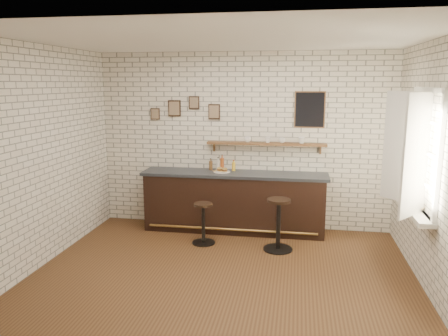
{
  "coord_description": "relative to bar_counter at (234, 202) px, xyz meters",
  "views": [
    {
      "loc": [
        0.92,
        -5.37,
        2.49
      ],
      "look_at": [
        -0.15,
        0.9,
        1.24
      ],
      "focal_mm": 35.0,
      "sensor_mm": 36.0,
      "label": 1
    }
  ],
  "objects": [
    {
      "name": "sandwich_plate",
      "position": [
        -0.21,
        0.01,
        0.51
      ],
      "size": [
        0.28,
        0.28,
        0.01
      ],
      "primitive_type": "cylinder",
      "color": "white",
      "rests_on": "bar_counter"
    },
    {
      "name": "wall_shelf",
      "position": [
        0.51,
        0.2,
        0.97
      ],
      "size": [
        2.0,
        0.18,
        0.18
      ],
      "color": "brown",
      "rests_on": "ground"
    },
    {
      "name": "casement_window",
      "position": [
        2.46,
        -1.4,
        1.14
      ],
      "size": [
        0.4,
        1.3,
        1.56
      ],
      "color": "white",
      "rests_on": "ground"
    },
    {
      "name": "bar_stool_left",
      "position": [
        -0.38,
        -0.69,
        -0.16
      ],
      "size": [
        0.36,
        0.36,
        0.65
      ],
      "color": "black",
      "rests_on": "ground"
    },
    {
      "name": "potato_chips",
      "position": [
        -0.23,
        0.01,
        0.52
      ],
      "size": [
        0.26,
        0.2,
        0.0
      ],
      "color": "#E8B851",
      "rests_on": "sandwich_plate"
    },
    {
      "name": "bar_counter",
      "position": [
        0.0,
        0.0,
        0.0
      ],
      "size": [
        3.1,
        0.65,
        1.01
      ],
      "color": "black",
      "rests_on": "ground"
    },
    {
      "name": "bitters_bottle_amber",
      "position": [
        -0.23,
        0.16,
        0.61
      ],
      "size": [
        0.07,
        0.07,
        0.27
      ],
      "color": "#984318",
      "rests_on": "bar_counter"
    },
    {
      "name": "bar_stool_right",
      "position": [
        0.78,
        -0.77,
        -0.08
      ],
      "size": [
        0.45,
        0.45,
        0.79
      ],
      "color": "black",
      "rests_on": "ground"
    },
    {
      "name": "condiment_bottle_yellow",
      "position": [
        -0.03,
        0.16,
        0.58
      ],
      "size": [
        0.06,
        0.06,
        0.19
      ],
      "color": "gold",
      "rests_on": "bar_counter"
    },
    {
      "name": "book_lower",
      "position": [
        2.49,
        -1.42,
        0.43
      ],
      "size": [
        0.22,
        0.25,
        0.02
      ],
      "primitive_type": "imported",
      "rotation": [
        0.0,
        0.0,
        0.31
      ],
      "color": "tan",
      "rests_on": "window_sill"
    },
    {
      "name": "bitters_bottle_brown",
      "position": [
        -0.43,
        0.16,
        0.58
      ],
      "size": [
        0.06,
        0.06,
        0.2
      ],
      "color": "brown",
      "rests_on": "bar_counter"
    },
    {
      "name": "ground",
      "position": [
        0.11,
        -1.7,
        -0.51
      ],
      "size": [
        5.0,
        5.0,
        0.0
      ],
      "primitive_type": "plane",
      "color": "brown",
      "rests_on": "ground"
    },
    {
      "name": "shelf_cup_c",
      "position": [
        0.77,
        0.2,
        1.04
      ],
      "size": [
        0.11,
        0.11,
        0.09
      ],
      "primitive_type": "imported",
      "rotation": [
        0.0,
        0.0,
        1.55
      ],
      "color": "white",
      "rests_on": "wall_shelf"
    },
    {
      "name": "shelf_cup_a",
      "position": [
        0.2,
        0.2,
        1.04
      ],
      "size": [
        0.16,
        0.16,
        0.09
      ],
      "primitive_type": "imported",
      "rotation": [
        0.0,
        0.0,
        0.59
      ],
      "color": "white",
      "rests_on": "wall_shelf"
    },
    {
      "name": "shelf_cup_d",
      "position": [
        1.09,
        0.2,
        1.05
      ],
      "size": [
        0.11,
        0.11,
        0.1
      ],
      "primitive_type": "imported",
      "rotation": [
        0.0,
        0.0,
        0.01
      ],
      "color": "white",
      "rests_on": "wall_shelf"
    },
    {
      "name": "window_sill",
      "position": [
        2.51,
        -1.4,
        0.39
      ],
      "size": [
        0.2,
        1.35,
        0.06
      ],
      "color": "white",
      "rests_on": "ground"
    },
    {
      "name": "shelf_cup_b",
      "position": [
        0.53,
        0.2,
        1.04
      ],
      "size": [
        0.13,
        0.13,
        0.09
      ],
      "primitive_type": "imported",
      "rotation": [
        0.0,
        0.0,
        0.53
      ],
      "color": "white",
      "rests_on": "wall_shelf"
    },
    {
      "name": "back_wall_decor",
      "position": [
        0.33,
        0.28,
        1.54
      ],
      "size": [
        2.96,
        0.02,
        0.56
      ],
      "color": "black",
      "rests_on": "ground"
    },
    {
      "name": "ciabatta_sandwich",
      "position": [
        -0.21,
        0.01,
        0.55
      ],
      "size": [
        0.21,
        0.14,
        0.06
      ],
      "color": "tan",
      "rests_on": "sandwich_plate"
    },
    {
      "name": "bitters_bottle_white",
      "position": [
        -0.3,
        0.16,
        0.59
      ],
      "size": [
        0.06,
        0.06,
        0.22
      ],
      "color": "beige",
      "rests_on": "bar_counter"
    },
    {
      "name": "book_upper",
      "position": [
        2.49,
        -1.43,
        0.45
      ],
      "size": [
        0.23,
        0.24,
        0.02
      ],
      "primitive_type": "imported",
      "rotation": [
        0.0,
        0.0,
        -0.53
      ],
      "color": "tan",
      "rests_on": "book_lower"
    }
  ]
}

